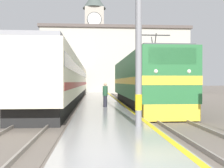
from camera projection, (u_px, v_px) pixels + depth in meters
ground_plane at (98, 96)px, 35.39m from camera, size 200.00×200.00×0.00m
platform at (99, 98)px, 30.40m from camera, size 3.30×140.00×0.30m
rail_track_near at (125, 98)px, 30.62m from camera, size 2.83×140.00×0.16m
rail_track_far at (70, 99)px, 30.16m from camera, size 2.83×140.00×0.16m
locomotive_train at (142, 81)px, 20.01m from camera, size 2.92×15.51×4.89m
passenger_train at (69, 80)px, 28.19m from camera, size 2.92×35.99×3.99m
catenary_mast at (141, 20)px, 9.89m from camera, size 2.33×0.26×8.04m
person_on_platform at (105, 94)px, 17.46m from camera, size 0.34×0.34×1.60m
clock_tower at (94, 38)px, 60.93m from camera, size 5.34×5.34×22.90m
station_building at (114, 61)px, 48.43m from camera, size 25.77×10.54×11.49m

